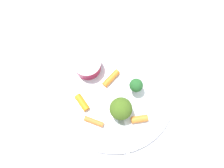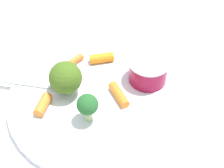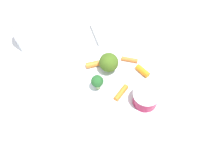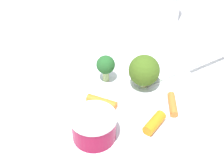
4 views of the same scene
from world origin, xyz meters
name	(u,v)px [view 2 (image 2 of 4)]	position (x,y,z in m)	size (l,w,h in m)	color
ground_plane	(99,101)	(0.00, 0.00, 0.00)	(2.40, 2.40, 0.00)	silver
plate	(99,98)	(0.00, 0.00, 0.01)	(0.27, 0.27, 0.01)	white
sauce_cup	(148,71)	(0.02, 0.08, 0.03)	(0.06, 0.06, 0.04)	maroon
broccoli_floret_0	(87,105)	(0.02, -0.04, 0.04)	(0.03, 0.03, 0.05)	#9AB972
broccoli_floret_1	(66,78)	(-0.03, -0.03, 0.04)	(0.05, 0.05, 0.06)	#8AA871
carrot_stick_0	(72,62)	(-0.08, 0.01, 0.02)	(0.01, 0.01, 0.04)	orange
carrot_stick_1	(119,95)	(0.02, 0.02, 0.02)	(0.01, 0.01, 0.05)	orange
carrot_stick_2	(102,58)	(-0.05, 0.05, 0.02)	(0.02, 0.02, 0.04)	orange
carrot_stick_3	(43,105)	(-0.03, -0.08, 0.02)	(0.01, 0.01, 0.04)	orange
fork	(12,82)	(-0.11, -0.08, 0.01)	(0.15, 0.12, 0.00)	#AFBBB2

